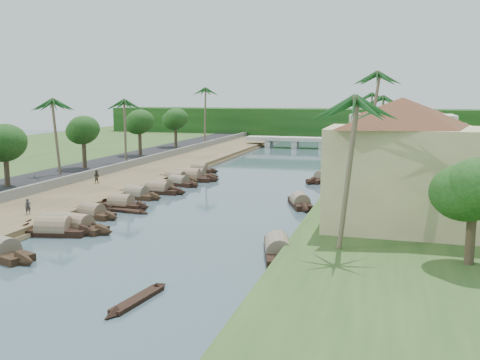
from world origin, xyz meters
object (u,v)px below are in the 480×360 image
(person_near, at_px, (28,207))
(sampan_1, at_px, (54,230))
(bridge, at_px, (309,141))
(building_near, at_px, (404,164))

(person_near, bearing_deg, sampan_1, -82.58)
(bridge, bearing_deg, building_near, -75.61)
(building_near, xyz_separation_m, person_near, (-33.08, -2.59, -4.86))
(sampan_1, height_order, person_near, person_near)
(bridge, xyz_separation_m, building_near, (18.99, -74.00, 4.66))
(building_near, height_order, sampan_1, building_near)
(sampan_1, xyz_separation_m, person_near, (-4.87, 3.10, 1.11))
(bridge, height_order, person_near, bridge)
(bridge, distance_m, building_near, 76.54)
(building_near, bearing_deg, bridge, 104.39)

